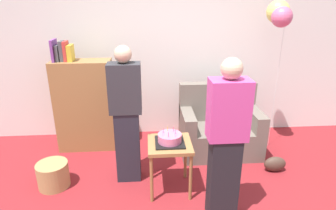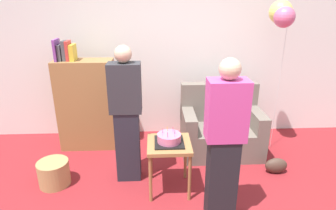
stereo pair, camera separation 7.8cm
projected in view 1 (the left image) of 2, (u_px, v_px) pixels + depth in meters
name	position (u px, v px, depth m)	size (l,w,h in m)	color
wall_back	(170.00, 50.00, 4.34)	(6.00, 0.10, 2.70)	silver
couch	(219.00, 128.00, 4.07)	(1.10, 0.70, 0.96)	#6B6056
bookshelf	(85.00, 104.00, 4.05)	(0.80, 0.36, 1.58)	olive
side_table	(170.00, 150.00, 3.15)	(0.48, 0.48, 0.60)	olive
birthday_cake	(170.00, 139.00, 3.10)	(0.32, 0.32, 0.17)	black
person_blowing_candles	(126.00, 116.00, 3.24)	(0.36, 0.22, 1.63)	#23232D
person_holding_cake	(226.00, 143.00, 2.63)	(0.36, 0.22, 1.63)	black
wicker_basket	(53.00, 175.00, 3.32)	(0.36, 0.36, 0.30)	#A88451
handbag	(275.00, 164.00, 3.63)	(0.28, 0.14, 0.20)	#473328
balloon_bunch	(280.00, 14.00, 3.61)	(0.29, 0.40, 2.07)	silver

